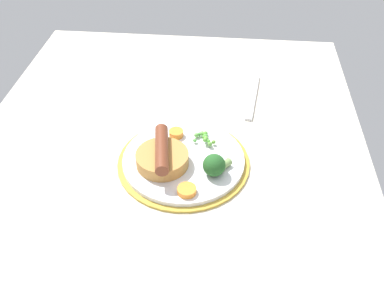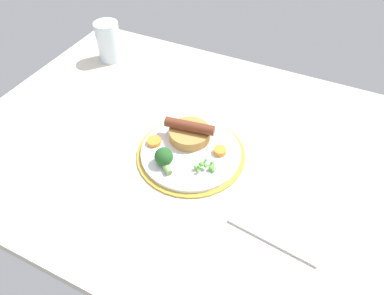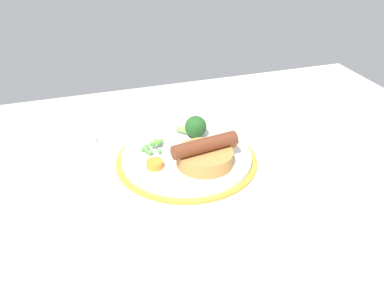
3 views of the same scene
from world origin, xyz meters
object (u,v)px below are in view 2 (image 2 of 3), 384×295
at_px(sausage_pudding, 189,130).
at_px(fork, 272,240).
at_px(broccoli_floret_far, 164,158).
at_px(carrot_slice_1, 220,151).
at_px(pea_pile, 206,166).
at_px(dinner_plate, 191,153).
at_px(carrot_slice_2, 154,141).
at_px(drinking_glass, 109,42).

xyz_separation_m(sausage_pudding, fork, (0.26, -0.18, -0.03)).
distance_m(broccoli_floret_far, carrot_slice_1, 0.13).
height_order(pea_pile, broccoli_floret_far, broccoli_floret_far).
bearing_deg(dinner_plate, carrot_slice_2, -170.10).
relative_size(broccoli_floret_far, carrot_slice_1, 2.01).
bearing_deg(fork, dinner_plate, 156.77).
height_order(dinner_plate, carrot_slice_1, carrot_slice_1).
relative_size(dinner_plate, pea_pile, 5.55).
bearing_deg(broccoli_floret_far, drinking_glass, -0.99).
distance_m(dinner_plate, carrot_slice_2, 0.09).
distance_m(dinner_plate, fork, 0.27).
height_order(broccoli_floret_far, fork, broccoli_floret_far).
distance_m(broccoli_floret_far, fork, 0.28).
xyz_separation_m(carrot_slice_1, fork, (0.17, -0.16, -0.02)).
bearing_deg(carrot_slice_1, dinner_plate, -161.00).
height_order(carrot_slice_2, drinking_glass, drinking_glass).
xyz_separation_m(sausage_pudding, carrot_slice_1, (0.09, -0.02, -0.01)).
distance_m(pea_pile, drinking_glass, 0.55).
height_order(sausage_pudding, fork, sausage_pudding).
bearing_deg(drinking_glass, dinner_plate, -33.18).
xyz_separation_m(dinner_plate, pea_pile, (0.05, -0.04, 0.02)).
bearing_deg(dinner_plate, broccoli_floret_far, -120.24).
height_order(sausage_pudding, carrot_slice_2, sausage_pudding).
xyz_separation_m(carrot_slice_1, carrot_slice_2, (-0.15, -0.04, -0.00)).
relative_size(fork, drinking_glass, 1.50).
bearing_deg(carrot_slice_2, broccoli_floret_far, -40.73).
xyz_separation_m(dinner_plate, fork, (0.23, -0.13, -0.00)).
bearing_deg(dinner_plate, drinking_glass, 146.82).
relative_size(dinner_plate, carrot_slice_1, 8.80).
bearing_deg(carrot_slice_2, pea_pile, -8.07).
distance_m(pea_pile, fork, 0.21).
relative_size(broccoli_floret_far, fork, 0.32).
xyz_separation_m(sausage_pudding, broccoli_floret_far, (-0.01, -0.10, 0.00)).
bearing_deg(carrot_slice_2, sausage_pudding, 41.42).
height_order(dinner_plate, broccoli_floret_far, broccoli_floret_far).
bearing_deg(pea_pile, drinking_glass, 146.75).
distance_m(broccoli_floret_far, drinking_glass, 0.49).
relative_size(pea_pile, carrot_slice_2, 1.36).
height_order(dinner_plate, drinking_glass, drinking_glass).
bearing_deg(pea_pile, dinner_plate, 146.22).
xyz_separation_m(dinner_plate, carrot_slice_2, (-0.09, -0.02, 0.01)).
relative_size(sausage_pudding, broccoli_floret_far, 2.08).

